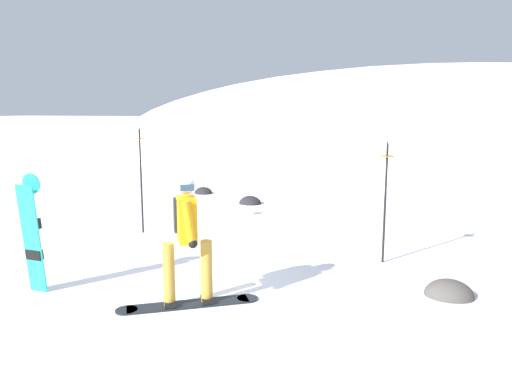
# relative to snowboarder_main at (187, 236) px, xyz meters

# --- Properties ---
(ground_plane) EXTENTS (300.00, 300.00, 0.00)m
(ground_plane) POSITION_rel_snowboarder_main_xyz_m (-0.25, 0.44, -0.92)
(ground_plane) COLOR white
(ridge_peak_main) EXTENTS (42.07, 37.86, 10.34)m
(ridge_peak_main) POSITION_rel_snowboarder_main_xyz_m (2.88, 28.80, -0.92)
(ridge_peak_main) COLOR white
(ridge_peak_main) RESTS_ON ground
(snowboarder_main) EXTENTS (1.57, 1.16, 1.71)m
(snowboarder_main) POSITION_rel_snowboarder_main_xyz_m (0.00, 0.00, 0.00)
(snowboarder_main) COLOR black
(snowboarder_main) RESTS_ON ground
(spare_snowboard) EXTENTS (0.28, 0.17, 1.66)m
(spare_snowboard) POSITION_rel_snowboarder_main_xyz_m (-2.18, -0.33, -0.08)
(spare_snowboard) COLOR #23B7A3
(spare_snowboard) RESTS_ON ground
(piste_marker_near) EXTENTS (0.20, 0.20, 2.18)m
(piste_marker_near) POSITION_rel_snowboarder_main_xyz_m (-2.65, 3.06, 0.32)
(piste_marker_near) COLOR black
(piste_marker_near) RESTS_ON ground
(piste_marker_far) EXTENTS (0.20, 0.20, 2.02)m
(piste_marker_far) POSITION_rel_snowboarder_main_xyz_m (2.19, 2.70, 0.23)
(piste_marker_far) COLOR black
(piste_marker_far) RESTS_ON ground
(rock_dark) EXTENTS (0.65, 0.55, 0.46)m
(rock_dark) POSITION_rel_snowboarder_main_xyz_m (3.19, 1.46, -0.92)
(rock_dark) COLOR #4C4742
(rock_dark) RESTS_ON ground
(rock_mid) EXTENTS (0.60, 0.51, 0.42)m
(rock_mid) POSITION_rel_snowboarder_main_xyz_m (-1.67, 6.71, -0.92)
(rock_mid) COLOR #282628
(rock_mid) RESTS_ON ground
(rock_small) EXTENTS (0.56, 0.47, 0.39)m
(rock_small) POSITION_rel_snowboarder_main_xyz_m (-3.57, 7.77, -0.92)
(rock_small) COLOR #282628
(rock_small) RESTS_ON ground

